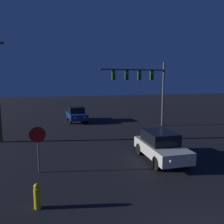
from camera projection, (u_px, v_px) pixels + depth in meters
car_near at (161, 146)px, 12.27m from camera, size 1.94×4.01×1.62m
car_far at (76, 114)px, 23.99m from camera, size 2.05×4.06×1.62m
traffic_signal_mast at (144, 81)px, 20.63m from camera, size 6.41×0.30×6.20m
stop_sign at (38, 141)px, 10.48m from camera, size 0.77×0.07×2.30m
fire_hydrant at (37, 196)px, 7.66m from camera, size 0.24×0.24×0.93m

